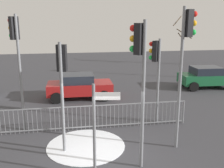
{
  "coord_description": "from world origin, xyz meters",
  "views": [
    {
      "loc": [
        -0.99,
        -7.83,
        4.55
      ],
      "look_at": [
        0.82,
        2.74,
        1.92
      ],
      "focal_mm": 41.61,
      "sensor_mm": 36.0,
      "label": 1
    }
  ],
  "objects": [
    {
      "name": "ground_plane",
      "position": [
        0.0,
        0.0,
        0.0
      ],
      "size": [
        60.0,
        60.0,
        0.0
      ],
      "primitive_type": "plane",
      "color": "#38383D"
    },
    {
      "name": "car_green_near",
      "position": [
        8.46,
        8.32,
        0.77
      ],
      "size": [
        3.88,
        2.08,
        1.47
      ],
      "rotation": [
        0.0,
        0.0,
        -0.05
      ],
      "color": "#195933",
      "rests_on": "ground"
    },
    {
      "name": "car_red_mid",
      "position": [
        -0.39,
        7.26,
        0.77
      ],
      "size": [
        3.83,
        1.97,
        1.47
      ],
      "rotation": [
        0.0,
        0.0,
        -0.02
      ],
      "color": "maroon",
      "rests_on": "ground"
    },
    {
      "name": "pedestrian_guard_railing",
      "position": [
        -0.0,
        2.57,
        0.55
      ],
      "size": [
        8.21,
        0.11,
        1.07
      ],
      "rotation": [
        0.0,
        0.0,
        -0.01
      ],
      "color": "slate",
      "rests_on": "ground"
    },
    {
      "name": "traffic_light_foreground_left",
      "position": [
        1.09,
        -0.53,
        3.36
      ],
      "size": [
        0.45,
        0.48,
        4.58
      ],
      "rotation": [
        0.0,
        0.0,
        0.69
      ],
      "color": "slate",
      "rests_on": "ground"
    },
    {
      "name": "traffic_light_rear_left",
      "position": [
        2.82,
        2.97,
        2.79
      ],
      "size": [
        0.46,
        0.48,
        3.8
      ],
      "rotation": [
        0.0,
        0.0,
        0.72
      ],
      "color": "slate",
      "rests_on": "ground"
    },
    {
      "name": "snow_patch_kerb",
      "position": [
        -0.45,
        1.06,
        0.01
      ],
      "size": [
        2.91,
        2.91,
        0.01
      ],
      "primitive_type": "cylinder",
      "color": "white",
      "rests_on": "ground"
    },
    {
      "name": "traffic_light_rear_right",
      "position": [
        2.96,
        0.45,
        3.66
      ],
      "size": [
        0.56,
        0.36,
        5.01
      ],
      "rotation": [
        0.0,
        0.0,
        4.94
      ],
      "color": "slate",
      "rests_on": "ground"
    },
    {
      "name": "direction_sign_post",
      "position": [
        -0.26,
        -0.91,
        1.6
      ],
      "size": [
        0.78,
        0.19,
        2.85
      ],
      "rotation": [
        0.0,
        0.0,
        -0.17
      ],
      "color": "slate",
      "rests_on": "ground"
    },
    {
      "name": "traffic_light_foreground_right",
      "position": [
        -1.2,
        0.96,
        2.84
      ],
      "size": [
        0.37,
        0.56,
        3.88
      ],
      "rotation": [
        0.0,
        0.0,
        6.02
      ],
      "color": "slate",
      "rests_on": "ground"
    },
    {
      "name": "traffic_light_mid_left",
      "position": [
        -3.01,
        3.1,
        3.52
      ],
      "size": [
        0.45,
        0.48,
        4.81
      ],
      "rotation": [
        0.0,
        0.0,
        0.7
      ],
      "color": "slate",
      "rests_on": "ground"
    },
    {
      "name": "bare_tree_left",
      "position": [
        11.02,
        18.09,
        2.55
      ],
      "size": [
        1.98,
        2.19,
        5.06
      ],
      "color": "#473828",
      "rests_on": "ground"
    }
  ]
}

